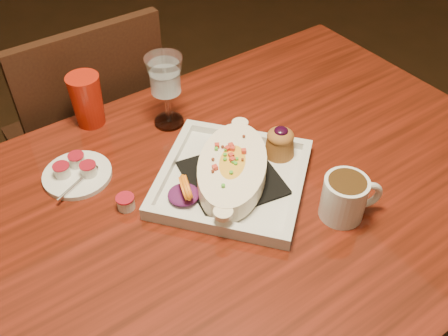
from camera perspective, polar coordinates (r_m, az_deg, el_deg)
table at (r=1.08m, az=-2.34°, el=-8.41°), size 1.50×0.90×0.75m
chair_far at (r=1.60m, az=-14.76°, el=3.10°), size 0.42×0.42×0.93m
plate at (r=1.05m, az=1.29°, el=-0.28°), size 0.42×0.42×0.08m
coffee_mug at (r=1.00m, az=13.73°, el=-3.18°), size 0.12×0.09×0.09m
goblet at (r=1.16m, az=-6.75°, el=10.05°), size 0.09×0.09×0.18m
saucer at (r=1.12m, az=-16.48°, el=-0.54°), size 0.15×0.15×0.10m
creamer_loose at (r=1.02m, az=-11.17°, el=-3.87°), size 0.04×0.04×0.03m
red_tumbler at (r=1.23m, az=-15.38°, el=7.46°), size 0.08×0.08×0.13m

